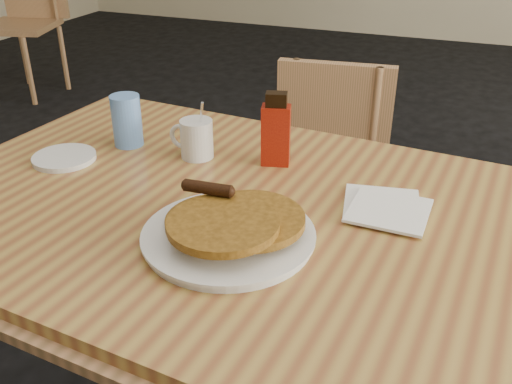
% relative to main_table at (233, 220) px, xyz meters
% --- Properties ---
extents(main_table, '(1.43, 1.03, 0.75)m').
position_rel_main_table_xyz_m(main_table, '(0.00, 0.00, 0.00)').
color(main_table, '#A7813B').
rests_on(main_table, floor).
extents(chair_main_far, '(0.41, 0.42, 0.83)m').
position_rel_main_table_xyz_m(chair_main_far, '(-0.00, 0.73, -0.22)').
color(chair_main_far, tan).
rests_on(chair_main_far, floor).
extents(chair_wall_extra, '(0.55, 0.56, 0.98)m').
position_rel_main_table_xyz_m(chair_wall_extra, '(-2.54, 2.26, -0.12)').
color(chair_wall_extra, tan).
rests_on(chair_wall_extra, floor).
extents(pancake_plate, '(0.31, 0.31, 0.09)m').
position_rel_main_table_xyz_m(pancake_plate, '(0.05, -0.13, 0.06)').
color(pancake_plate, silver).
rests_on(pancake_plate, main_table).
extents(coffee_mug, '(0.11, 0.08, 0.14)m').
position_rel_main_table_xyz_m(coffee_mug, '(-0.17, 0.18, 0.09)').
color(coffee_mug, silver).
rests_on(coffee_mug, main_table).
extents(syrup_bottle, '(0.07, 0.06, 0.17)m').
position_rel_main_table_xyz_m(syrup_bottle, '(0.01, 0.21, 0.12)').
color(syrup_bottle, '#760708').
rests_on(syrup_bottle, main_table).
extents(napkin_stack, '(0.18, 0.19, 0.01)m').
position_rel_main_table_xyz_m(napkin_stack, '(0.29, 0.09, 0.05)').
color(napkin_stack, white).
rests_on(napkin_stack, main_table).
extents(blue_tumbler, '(0.09, 0.09, 0.12)m').
position_rel_main_table_xyz_m(blue_tumbler, '(-0.36, 0.18, 0.10)').
color(blue_tumbler, '#6193E4').
rests_on(blue_tumbler, main_table).
extents(side_saucer, '(0.16, 0.16, 0.01)m').
position_rel_main_table_xyz_m(side_saucer, '(-0.45, 0.05, 0.05)').
color(side_saucer, silver).
rests_on(side_saucer, main_table).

